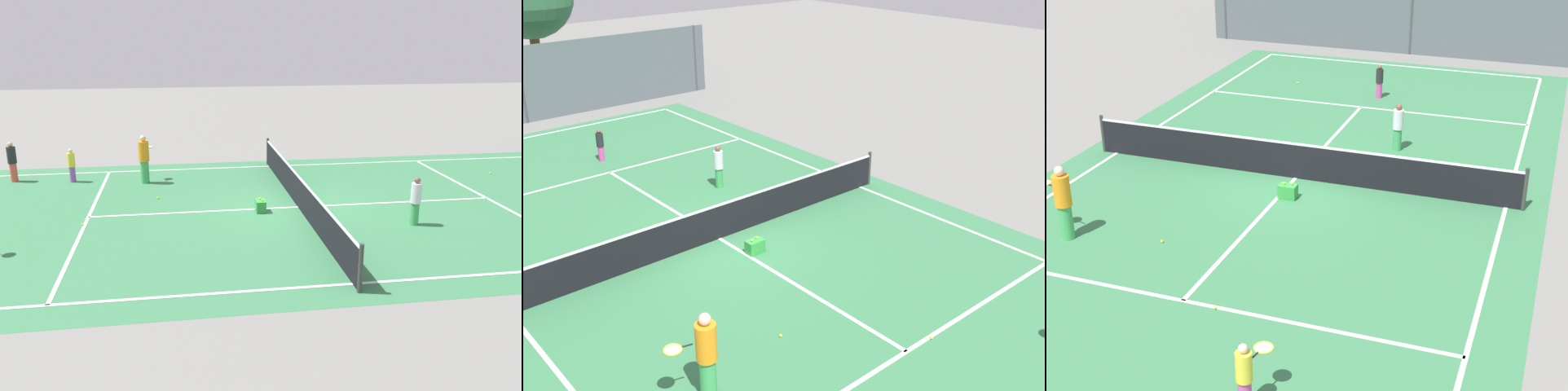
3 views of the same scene
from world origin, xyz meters
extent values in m
plane|color=slate|center=(0.00, 0.00, 0.00)|extent=(80.00, 80.00, 0.00)
cube|color=#387A4C|center=(0.00, 0.00, 0.00)|extent=(13.00, 25.00, 0.00)
cube|color=white|center=(-5.50, 0.00, 0.01)|extent=(0.10, 24.00, 0.01)
cube|color=white|center=(5.50, 0.00, 0.01)|extent=(0.10, 24.00, 0.01)
cube|color=white|center=(0.00, 12.00, 0.01)|extent=(11.00, 0.10, 0.01)
cube|color=white|center=(0.00, -6.40, 0.01)|extent=(11.00, 0.10, 0.01)
cube|color=white|center=(0.00, 6.40, 0.01)|extent=(11.00, 0.10, 0.01)
cube|color=white|center=(0.00, 0.00, 0.01)|extent=(0.10, 12.80, 0.01)
cylinder|color=#333833|center=(-5.90, 0.00, 0.55)|extent=(0.10, 0.10, 1.10)
cylinder|color=#333833|center=(5.90, 0.00, 0.55)|extent=(0.10, 0.10, 1.10)
cube|color=black|center=(0.00, 0.00, 0.47)|extent=(11.80, 0.03, 0.95)
cube|color=white|center=(0.00, 0.00, 0.97)|extent=(11.80, 0.04, 0.05)
cube|color=#515B60|center=(0.00, 14.00, 1.60)|extent=(18.00, 0.06, 3.20)
cylinder|color=#3F4447|center=(-8.50, 14.00, 1.60)|extent=(0.12, 0.12, 3.20)
cylinder|color=#3F4447|center=(0.00, 14.00, 1.60)|extent=(0.12, 0.12, 3.20)
cylinder|color=#3FA559|center=(2.07, 2.92, 0.33)|extent=(0.24, 0.24, 0.65)
cylinder|color=silver|center=(2.07, 2.92, 0.94)|extent=(0.30, 0.30, 0.57)
sphere|color=brown|center=(2.07, 2.92, 1.32)|extent=(0.18, 0.18, 0.18)
cylinder|color=yellow|center=(2.43, -8.91, 0.85)|extent=(0.27, 0.27, 0.51)
sphere|color=beige|center=(2.43, -8.91, 1.18)|extent=(0.16, 0.16, 0.16)
cylinder|color=black|center=(2.49, -8.64, 0.87)|extent=(0.07, 0.20, 0.03)
torus|color=yellow|center=(2.54, -8.39, 0.87)|extent=(0.39, 0.39, 0.03)
cylinder|color=silver|center=(2.54, -8.39, 0.87)|extent=(0.33, 0.33, 0.00)
cylinder|color=#3FA559|center=(-3.69, -4.91, 0.41)|extent=(0.30, 0.30, 0.82)
cylinder|color=orange|center=(-3.69, -4.91, 1.18)|extent=(0.38, 0.38, 0.72)
sphere|color=beige|center=(-3.69, -4.91, 1.65)|extent=(0.22, 0.22, 0.22)
cylinder|color=black|center=(-4.01, -4.82, 1.22)|extent=(0.20, 0.08, 0.03)
cylinder|color=#D14799|center=(0.31, 7.63, 0.27)|extent=(0.20, 0.20, 0.55)
cylinder|color=#232328|center=(0.31, 7.63, 0.79)|extent=(0.25, 0.25, 0.48)
sphere|color=brown|center=(0.31, 7.63, 1.10)|extent=(0.15, 0.15, 0.15)
cube|color=green|center=(0.24, -1.25, 0.18)|extent=(0.46, 0.29, 0.36)
sphere|color=#CCE533|center=(0.15, -1.25, 0.39)|extent=(0.07, 0.07, 0.07)
sphere|color=#CCE533|center=(0.34, -1.20, 0.39)|extent=(0.07, 0.07, 0.07)
sphere|color=#CCE533|center=(0.72, -6.46, 0.03)|extent=(0.07, 0.07, 0.07)
sphere|color=#CCE533|center=(-2.98, 8.32, 0.03)|extent=(0.07, 0.07, 0.07)
sphere|color=#CCE533|center=(-0.17, 0.33, 0.03)|extent=(0.07, 0.07, 0.07)
sphere|color=#CCE533|center=(-1.58, -4.40, 0.03)|extent=(0.07, 0.07, 0.07)
camera|label=1|loc=(15.81, -3.63, 5.26)|focal=37.21mm
camera|label=2|loc=(-8.48, -12.56, 7.82)|focal=43.44mm
camera|label=3|loc=(6.53, -17.63, 8.16)|focal=52.85mm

